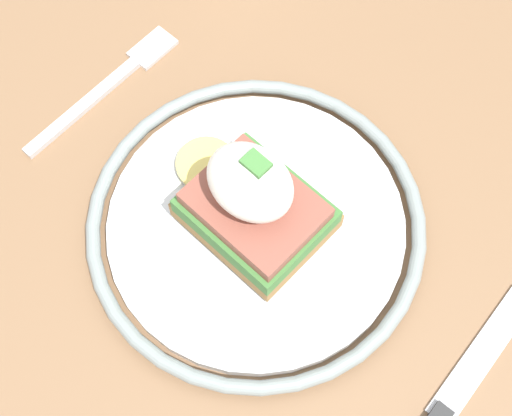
# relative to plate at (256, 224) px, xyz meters

# --- Properties ---
(ground_plane) EXTENTS (6.00, 6.00, 0.00)m
(ground_plane) POSITION_rel_plate_xyz_m (-0.02, 0.01, -0.77)
(ground_plane) COLOR gray
(dining_table) EXTENTS (1.13, 0.86, 0.76)m
(dining_table) POSITION_rel_plate_xyz_m (-0.02, 0.01, -0.11)
(dining_table) COLOR #846042
(dining_table) RESTS_ON ground_plane
(plate) EXTENTS (0.23, 0.23, 0.02)m
(plate) POSITION_rel_plate_xyz_m (0.00, 0.00, 0.00)
(plate) COLOR silver
(plate) RESTS_ON dining_table
(sandwich) EXTENTS (0.12, 0.08, 0.08)m
(sandwich) POSITION_rel_plate_xyz_m (0.00, -0.00, 0.04)
(sandwich) COLOR #9E703D
(sandwich) RESTS_ON plate
(fork) EXTENTS (0.02, 0.15, 0.00)m
(fork) POSITION_rel_plate_xyz_m (-0.16, 0.01, -0.01)
(fork) COLOR silver
(fork) RESTS_ON dining_table
(knife) EXTENTS (0.03, 0.18, 0.01)m
(knife) POSITION_rel_plate_xyz_m (0.17, -0.01, -0.01)
(knife) COLOR #2D2D2D
(knife) RESTS_ON dining_table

